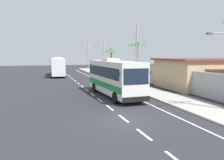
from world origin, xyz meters
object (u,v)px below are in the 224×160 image
(utility_pole_mid, at_px, (137,52))
(utility_pole_distant, at_px, (88,53))
(coach_bus_foreground, at_px, (114,77))
(palm_second, at_px, (111,55))
(palm_nearest, at_px, (137,54))
(pedestrian_far_walk, at_px, (131,78))
(roadside_building, at_px, (219,73))
(coach_bus_far_lane, at_px, (58,66))
(utility_pole_far, at_px, (103,53))
(motorcycle_beside_bus, at_px, (111,80))
(pedestrian_midwalk, at_px, (129,78))

(utility_pole_mid, relative_size, utility_pole_distant, 1.08)
(coach_bus_foreground, distance_m, utility_pole_distant, 49.23)
(palm_second, bearing_deg, palm_nearest, -89.67)
(pedestrian_far_walk, relative_size, roadside_building, 0.10)
(coach_bus_far_lane, height_order, utility_pole_mid, utility_pole_mid)
(utility_pole_far, distance_m, roadside_building, 28.45)
(utility_pole_distant, height_order, palm_nearest, utility_pole_distant)
(palm_second, bearing_deg, coach_bus_foreground, -105.74)
(coach_bus_foreground, height_order, motorcycle_beside_bus, coach_bus_foreground)
(palm_second, distance_m, roadside_building, 26.06)
(motorcycle_beside_bus, bearing_deg, coach_bus_foreground, -104.58)
(motorcycle_beside_bus, relative_size, utility_pole_mid, 0.22)
(motorcycle_beside_bus, xyz_separation_m, utility_pole_distant, (4.11, 39.02, 3.84))
(utility_pole_distant, relative_size, palm_nearest, 1.30)
(utility_pole_mid, bearing_deg, coach_bus_foreground, -123.48)
(coach_bus_foreground, bearing_deg, coach_bus_far_lane, 99.01)
(pedestrian_far_walk, distance_m, utility_pole_mid, 4.22)
(pedestrian_far_walk, distance_m, palm_second, 19.07)
(coach_bus_foreground, bearing_deg, palm_nearest, 58.26)
(pedestrian_midwalk, xyz_separation_m, utility_pole_distant, (2.27, 41.40, 3.44))
(coach_bus_far_lane, height_order, utility_pole_far, utility_pole_far)
(motorcycle_beside_bus, height_order, pedestrian_midwalk, pedestrian_midwalk)
(utility_pole_far, bearing_deg, coach_bus_far_lane, -158.04)
(palm_second, height_order, roadside_building, palm_second)
(coach_bus_far_lane, distance_m, utility_pole_mid, 18.69)
(palm_nearest, relative_size, palm_second, 1.14)
(utility_pole_mid, relative_size, palm_nearest, 1.40)
(pedestrian_far_walk, bearing_deg, utility_pole_mid, -8.41)
(pedestrian_midwalk, distance_m, pedestrian_far_walk, 1.60)
(coach_bus_far_lane, distance_m, pedestrian_far_walk, 18.96)
(utility_pole_distant, bearing_deg, pedestrian_far_walk, -91.96)
(utility_pole_far, bearing_deg, pedestrian_midwalk, -95.46)
(coach_bus_foreground, bearing_deg, pedestrian_far_walk, 58.67)
(pedestrian_midwalk, bearing_deg, coach_bus_far_lane, 58.61)
(coach_bus_far_lane, bearing_deg, palm_nearest, -46.93)
(utility_pole_far, height_order, roadside_building, utility_pole_far)
(coach_bus_foreground, xyz_separation_m, utility_pole_mid, (6.65, 10.06, 2.65))
(pedestrian_midwalk, bearing_deg, motorcycle_beside_bus, 71.25)
(palm_nearest, bearing_deg, utility_pole_mid, -114.12)
(coach_bus_foreground, relative_size, palm_second, 1.92)
(pedestrian_midwalk, xyz_separation_m, palm_nearest, (3.41, 5.25, 3.40))
(coach_bus_foreground, relative_size, pedestrian_far_walk, 6.78)
(utility_pole_distant, xyz_separation_m, palm_second, (1.06, -21.43, -0.30))
(coach_bus_far_lane, bearing_deg, utility_pole_mid, -54.85)
(coach_bus_foreground, xyz_separation_m, roadside_building, (15.42, 2.51, -0.13))
(pedestrian_far_walk, bearing_deg, coach_bus_far_lane, 65.41)
(motorcycle_beside_bus, bearing_deg, coach_bus_far_lane, 112.85)
(pedestrian_far_walk, xyz_separation_m, roadside_building, (10.15, -6.15, 0.95))
(utility_pole_far, bearing_deg, motorcycle_beside_bus, -101.35)
(motorcycle_beside_bus, bearing_deg, palm_second, 73.62)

